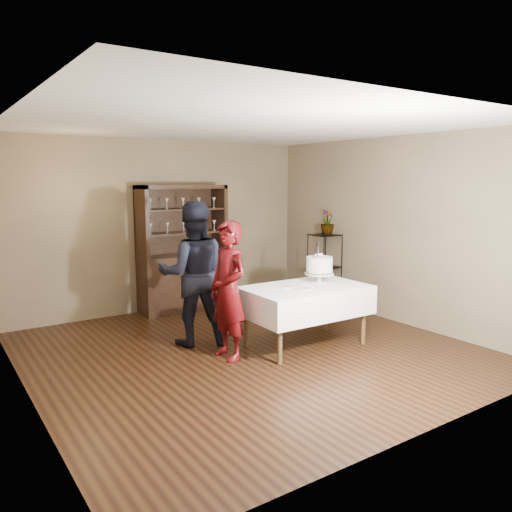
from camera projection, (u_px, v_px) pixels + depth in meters
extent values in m
plane|color=black|center=(250.00, 350.00, 6.13)|extent=(5.00, 5.00, 0.00)
plane|color=silver|center=(250.00, 125.00, 5.73)|extent=(5.00, 5.00, 0.00)
cube|color=brown|center=(164.00, 226.00, 7.97)|extent=(5.00, 0.02, 2.70)
cube|color=brown|center=(21.00, 260.00, 4.54)|extent=(0.02, 5.00, 2.70)
cube|color=brown|center=(392.00, 230.00, 7.32)|extent=(0.02, 5.00, 2.70)
cube|color=black|center=(183.00, 282.00, 8.01)|extent=(1.40, 0.48, 0.90)
cube|color=black|center=(176.00, 219.00, 8.04)|extent=(1.40, 0.03, 1.10)
cube|color=black|center=(181.00, 187.00, 7.78)|extent=(1.40, 0.48, 0.06)
cube|color=black|center=(182.00, 233.00, 7.89)|extent=(1.28, 0.42, 0.02)
cube|color=black|center=(182.00, 209.00, 7.83)|extent=(1.28, 0.42, 0.02)
cylinder|color=black|center=(323.00, 273.00, 8.02)|extent=(0.02, 0.02, 1.20)
cylinder|color=black|center=(342.00, 270.00, 8.24)|extent=(0.02, 0.02, 1.20)
cylinder|color=black|center=(307.00, 269.00, 8.34)|extent=(0.02, 0.02, 1.20)
cylinder|color=black|center=(325.00, 267.00, 8.57)|extent=(0.02, 0.02, 1.20)
cube|color=black|center=(324.00, 296.00, 8.36)|extent=(0.40, 0.40, 0.02)
cube|color=black|center=(324.00, 267.00, 8.28)|extent=(0.40, 0.40, 0.01)
cube|color=black|center=(325.00, 235.00, 8.20)|extent=(0.40, 0.40, 0.02)
cube|color=white|center=(306.00, 300.00, 6.23)|extent=(1.55, 0.97, 0.35)
cylinder|color=#50371D|center=(280.00, 334.00, 5.62)|extent=(0.06, 0.06, 0.72)
cylinder|color=#50371D|center=(364.00, 316.00, 6.32)|extent=(0.06, 0.06, 0.72)
cylinder|color=#50371D|center=(246.00, 319.00, 6.21)|extent=(0.06, 0.06, 0.72)
cylinder|color=#50371D|center=(326.00, 305.00, 6.92)|extent=(0.06, 0.06, 0.72)
imported|color=#3B0505|center=(228.00, 291.00, 5.76)|extent=(0.42, 0.61, 1.62)
imported|color=black|center=(193.00, 274.00, 6.27)|extent=(1.08, 0.97, 1.82)
cylinder|color=white|center=(319.00, 282.00, 6.47)|extent=(0.21, 0.21, 0.01)
cylinder|color=white|center=(319.00, 278.00, 6.46)|extent=(0.05, 0.05, 0.10)
cylinder|color=white|center=(319.00, 274.00, 6.45)|extent=(0.38, 0.38, 0.02)
cylinder|color=#496831|center=(319.00, 272.00, 6.45)|extent=(0.37, 0.37, 0.02)
cylinder|color=silver|center=(319.00, 265.00, 6.44)|extent=(0.35, 0.35, 0.21)
sphere|color=#5463B4|center=(321.00, 256.00, 6.44)|extent=(0.03, 0.03, 0.03)
cube|color=silver|center=(318.00, 252.00, 6.37)|extent=(0.02, 0.02, 0.15)
cube|color=black|center=(318.00, 245.00, 6.35)|extent=(0.03, 0.02, 0.05)
cylinder|color=white|center=(304.00, 289.00, 6.04)|extent=(0.22, 0.22, 0.01)
cylinder|color=white|center=(286.00, 287.00, 6.15)|extent=(0.19, 0.19, 0.01)
imported|color=#496831|center=(327.00, 222.00, 8.13)|extent=(0.32, 0.32, 0.41)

